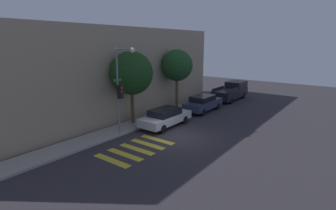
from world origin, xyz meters
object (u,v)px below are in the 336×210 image
(sedan_middle, at_px, (203,103))
(tree_midblock, at_px, (177,66))
(tree_near_corner, at_px, (131,73))
(sedan_near_corner, at_px, (166,117))
(pickup_truck, at_px, (232,91))
(traffic_light_pole, at_px, (122,81))

(sedan_middle, xyz_separation_m, tree_midblock, (-0.92, 2.31, 3.37))
(tree_near_corner, height_order, tree_midblock, tree_near_corner)
(tree_midblock, bearing_deg, sedan_near_corner, -154.02)
(tree_near_corner, xyz_separation_m, tree_midblock, (5.91, 0.00, 0.16))
(sedan_near_corner, relative_size, tree_near_corner, 0.80)
(sedan_middle, bearing_deg, tree_midblock, 111.72)
(pickup_truck, bearing_deg, tree_midblock, 162.40)
(traffic_light_pole, relative_size, tree_near_corner, 1.06)
(traffic_light_pole, distance_m, sedan_near_corner, 4.46)
(sedan_middle, relative_size, pickup_truck, 0.82)
(tree_near_corner, bearing_deg, traffic_light_pole, -151.60)
(sedan_middle, bearing_deg, pickup_truck, 0.00)
(traffic_light_pole, relative_size, tree_midblock, 1.06)
(sedan_near_corner, relative_size, tree_midblock, 0.80)
(traffic_light_pole, bearing_deg, sedan_middle, -8.27)
(traffic_light_pole, distance_m, tree_near_corner, 2.21)
(sedan_middle, height_order, pickup_truck, pickup_truck)
(pickup_truck, xyz_separation_m, tree_midblock, (-7.29, 2.31, 3.20))
(traffic_light_pole, height_order, tree_near_corner, traffic_light_pole)
(sedan_near_corner, bearing_deg, traffic_light_pole, 157.59)
(sedan_middle, distance_m, pickup_truck, 6.37)
(traffic_light_pole, height_order, pickup_truck, traffic_light_pole)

